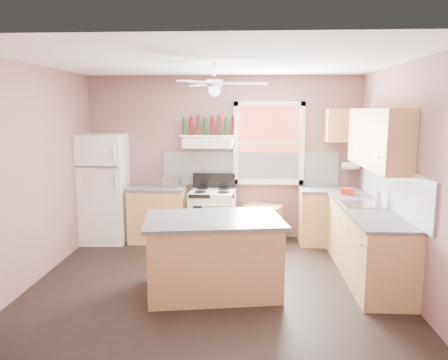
# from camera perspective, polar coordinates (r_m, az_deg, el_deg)

# --- Properties ---
(floor) EXTENTS (4.50, 4.50, 0.00)m
(floor) POSITION_cam_1_polar(r_m,az_deg,el_deg) (5.67, -1.20, -13.05)
(floor) COLOR black
(floor) RESTS_ON ground
(ceiling) EXTENTS (4.50, 4.50, 0.00)m
(ceiling) POSITION_cam_1_polar(r_m,az_deg,el_deg) (5.28, -1.30, 15.20)
(ceiling) COLOR white
(ceiling) RESTS_ON ground
(wall_back) EXTENTS (4.50, 0.05, 2.70)m
(wall_back) POSITION_cam_1_polar(r_m,az_deg,el_deg) (7.32, -0.07, 2.93)
(wall_back) COLOR #7A5552
(wall_back) RESTS_ON ground
(wall_right) EXTENTS (0.05, 4.00, 2.70)m
(wall_right) POSITION_cam_1_polar(r_m,az_deg,el_deg) (5.62, 22.55, 0.33)
(wall_right) COLOR #7A5552
(wall_right) RESTS_ON ground
(wall_left) EXTENTS (0.05, 4.00, 2.70)m
(wall_left) POSITION_cam_1_polar(r_m,az_deg,el_deg) (5.93, -23.74, 0.68)
(wall_left) COLOR #7A5552
(wall_left) RESTS_ON ground
(backsplash_back) EXTENTS (2.90, 0.03, 0.55)m
(backsplash_back) POSITION_cam_1_polar(r_m,az_deg,el_deg) (7.29, 3.45, 1.50)
(backsplash_back) COLOR white
(backsplash_back) RESTS_ON wall_back
(backsplash_right) EXTENTS (0.03, 2.60, 0.55)m
(backsplash_right) POSITION_cam_1_polar(r_m,az_deg,el_deg) (5.92, 21.12, -0.89)
(backsplash_right) COLOR white
(backsplash_right) RESTS_ON wall_right
(window_view) EXTENTS (1.00, 0.02, 1.20)m
(window_view) POSITION_cam_1_polar(r_m,az_deg,el_deg) (7.25, 5.86, 4.81)
(window_view) COLOR brown
(window_view) RESTS_ON wall_back
(window_frame) EXTENTS (1.16, 0.07, 1.36)m
(window_frame) POSITION_cam_1_polar(r_m,az_deg,el_deg) (7.22, 5.87, 4.79)
(window_frame) COLOR white
(window_frame) RESTS_ON wall_back
(refrigerator) EXTENTS (0.78, 0.76, 1.76)m
(refrigerator) POSITION_cam_1_polar(r_m,az_deg,el_deg) (7.39, -15.50, -1.02)
(refrigerator) COLOR white
(refrigerator) RESTS_ON floor
(base_cabinet_left) EXTENTS (0.90, 0.60, 0.86)m
(base_cabinet_left) POSITION_cam_1_polar(r_m,az_deg,el_deg) (7.29, -8.58, -4.54)
(base_cabinet_left) COLOR #B47E4B
(base_cabinet_left) RESTS_ON floor
(counter_left) EXTENTS (0.92, 0.62, 0.04)m
(counter_left) POSITION_cam_1_polar(r_m,az_deg,el_deg) (7.20, -8.67, -1.06)
(counter_left) COLOR #4D4D50
(counter_left) RESTS_ON base_cabinet_left
(toaster) EXTENTS (0.32, 0.25, 0.18)m
(toaster) POSITION_cam_1_polar(r_m,az_deg,el_deg) (7.10, -6.81, -0.26)
(toaster) COLOR silver
(toaster) RESTS_ON counter_left
(stove) EXTENTS (0.75, 0.69, 0.86)m
(stove) POSITION_cam_1_polar(r_m,az_deg,el_deg) (7.08, -1.48, -4.85)
(stove) COLOR white
(stove) RESTS_ON floor
(range_hood) EXTENTS (0.78, 0.50, 0.14)m
(range_hood) POSITION_cam_1_polar(r_m,az_deg,el_deg) (7.03, -2.07, 4.88)
(range_hood) COLOR white
(range_hood) RESTS_ON wall_back
(bottle_shelf) EXTENTS (0.90, 0.26, 0.03)m
(bottle_shelf) POSITION_cam_1_polar(r_m,az_deg,el_deg) (7.15, -1.99, 5.75)
(bottle_shelf) COLOR white
(bottle_shelf) RESTS_ON range_hood
(cart) EXTENTS (0.68, 0.58, 0.58)m
(cart) POSITION_cam_1_polar(r_m,az_deg,el_deg) (7.23, 5.10, -5.72)
(cart) COLOR #B47E4B
(cart) RESTS_ON floor
(base_cabinet_corner) EXTENTS (1.00, 0.60, 0.86)m
(base_cabinet_corner) POSITION_cam_1_polar(r_m,az_deg,el_deg) (7.27, 13.73, -4.74)
(base_cabinet_corner) COLOR #B47E4B
(base_cabinet_corner) RESTS_ON floor
(base_cabinet_right) EXTENTS (0.60, 2.20, 0.86)m
(base_cabinet_right) POSITION_cam_1_polar(r_m,az_deg,el_deg) (6.00, 18.10, -7.90)
(base_cabinet_right) COLOR #B47E4B
(base_cabinet_right) RESTS_ON floor
(counter_corner) EXTENTS (1.02, 0.62, 0.04)m
(counter_corner) POSITION_cam_1_polar(r_m,az_deg,el_deg) (7.18, 13.87, -1.25)
(counter_corner) COLOR #4D4D50
(counter_corner) RESTS_ON base_cabinet_corner
(counter_right) EXTENTS (0.62, 2.22, 0.04)m
(counter_right) POSITION_cam_1_polar(r_m,az_deg,el_deg) (5.89, 18.22, -3.71)
(counter_right) COLOR #4D4D50
(counter_right) RESTS_ON base_cabinet_right
(sink) EXTENTS (0.55, 0.45, 0.03)m
(sink) POSITION_cam_1_polar(r_m,az_deg,el_deg) (6.07, 17.74, -3.15)
(sink) COLOR silver
(sink) RESTS_ON counter_right
(faucet) EXTENTS (0.03, 0.03, 0.14)m
(faucet) POSITION_cam_1_polar(r_m,az_deg,el_deg) (6.10, 19.23, -2.45)
(faucet) COLOR silver
(faucet) RESTS_ON sink
(upper_cabinet_right) EXTENTS (0.33, 1.80, 0.76)m
(upper_cabinet_right) POSITION_cam_1_polar(r_m,az_deg,el_deg) (5.99, 19.46, 5.16)
(upper_cabinet_right) COLOR #B47E4B
(upper_cabinet_right) RESTS_ON wall_right
(upper_cabinet_corner) EXTENTS (0.60, 0.33, 0.52)m
(upper_cabinet_corner) POSITION_cam_1_polar(r_m,az_deg,el_deg) (7.24, 15.55, 6.90)
(upper_cabinet_corner) COLOR #B47E4B
(upper_cabinet_corner) RESTS_ON wall_back
(paper_towel) EXTENTS (0.26, 0.12, 0.12)m
(paper_towel) POSITION_cam_1_polar(r_m,az_deg,el_deg) (7.35, 16.20, 1.81)
(paper_towel) COLOR white
(paper_towel) RESTS_ON wall_back
(island) EXTENTS (1.62, 1.17, 0.86)m
(island) POSITION_cam_1_polar(r_m,az_deg,el_deg) (5.24, -1.37, -9.96)
(island) COLOR #B47E4B
(island) RESTS_ON floor
(island_top) EXTENTS (1.72, 1.27, 0.04)m
(island_top) POSITION_cam_1_polar(r_m,az_deg,el_deg) (5.11, -1.39, -5.18)
(island_top) COLOR #4D4D50
(island_top) RESTS_ON island
(ceiling_fan_hub) EXTENTS (0.20, 0.20, 0.08)m
(ceiling_fan_hub) POSITION_cam_1_polar(r_m,az_deg,el_deg) (5.26, -1.29, 12.49)
(ceiling_fan_hub) COLOR white
(ceiling_fan_hub) RESTS_ON ceiling
(soap_bottle) EXTENTS (0.11, 0.11, 0.26)m
(soap_bottle) POSITION_cam_1_polar(r_m,az_deg,el_deg) (6.04, 19.44, -2.00)
(soap_bottle) COLOR silver
(soap_bottle) RESTS_ON counter_right
(red_caddy) EXTENTS (0.21, 0.18, 0.10)m
(red_caddy) POSITION_cam_1_polar(r_m,az_deg,el_deg) (6.72, 15.83, -1.43)
(red_caddy) COLOR red
(red_caddy) RESTS_ON counter_right
(wine_bottles) EXTENTS (0.86, 0.06, 0.31)m
(wine_bottles) POSITION_cam_1_polar(r_m,az_deg,el_deg) (7.14, -1.99, 7.03)
(wine_bottles) COLOR #143819
(wine_bottles) RESTS_ON bottle_shelf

